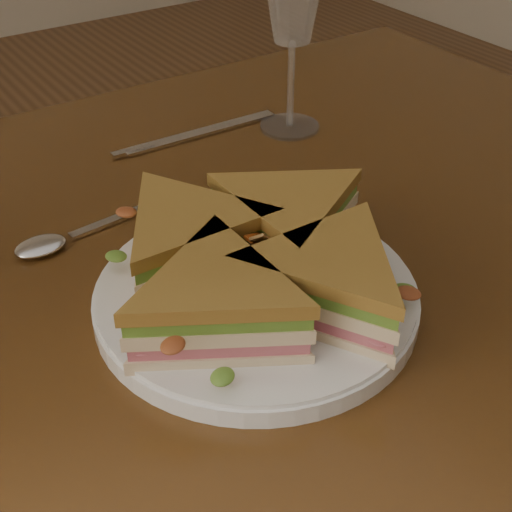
% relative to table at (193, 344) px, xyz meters
% --- Properties ---
extents(table, '(1.20, 0.80, 0.75)m').
position_rel_table_xyz_m(table, '(0.00, 0.00, 0.00)').
color(table, '#351E0C').
rests_on(table, ground).
extents(plate, '(0.27, 0.27, 0.02)m').
position_rel_table_xyz_m(plate, '(0.02, -0.08, 0.11)').
color(plate, white).
rests_on(plate, table).
extents(sandwich_wedges, '(0.32, 0.32, 0.06)m').
position_rel_table_xyz_m(sandwich_wedges, '(0.02, -0.08, 0.14)').
color(sandwich_wedges, beige).
rests_on(sandwich_wedges, plate).
extents(crisps_mound, '(0.09, 0.09, 0.05)m').
position_rel_table_xyz_m(crisps_mound, '(0.02, -0.08, 0.14)').
color(crisps_mound, '#B24E16').
rests_on(crisps_mound, plate).
extents(spoon, '(0.18, 0.04, 0.01)m').
position_rel_table_xyz_m(spoon, '(-0.08, 0.09, 0.10)').
color(spoon, silver).
rests_on(spoon, table).
extents(knife, '(0.22, 0.02, 0.00)m').
position_rel_table_xyz_m(knife, '(0.13, 0.22, 0.10)').
color(knife, silver).
rests_on(knife, table).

